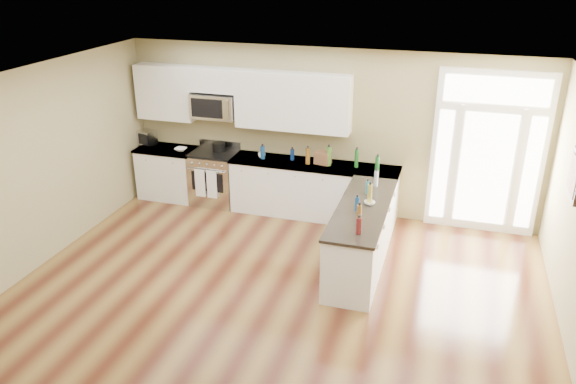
{
  "coord_description": "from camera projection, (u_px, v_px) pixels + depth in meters",
  "views": [
    {
      "loc": [
        1.99,
        -4.83,
        4.18
      ],
      "look_at": [
        -0.09,
        2.0,
        1.12
      ],
      "focal_mm": 35.0,
      "sensor_mm": 36.0,
      "label": 1
    }
  ],
  "objects": [
    {
      "name": "microwave",
      "position": [
        215.0,
        106.0,
        9.59
      ],
      "size": [
        0.78,
        0.41,
        0.42
      ],
      "color": "silver",
      "rests_on": "room_shell"
    },
    {
      "name": "upper_cabinet_short",
      "position": [
        214.0,
        80.0,
        9.45
      ],
      "size": [
        0.82,
        0.33,
        0.4
      ],
      "primitive_type": "cube",
      "color": "white",
      "rests_on": "room_shell"
    },
    {
      "name": "cardboard_box",
      "position": [
        323.0,
        158.0,
        9.29
      ],
      "size": [
        0.28,
        0.23,
        0.21
      ],
      "primitive_type": "cube",
      "rotation": [
        0.0,
        0.0,
        -0.19
      ],
      "color": "brown",
      "rests_on": "back_cabinet_right"
    },
    {
      "name": "kitchen_range",
      "position": [
        215.0,
        178.0,
        10.0
      ],
      "size": [
        0.79,
        0.7,
        1.08
      ],
      "color": "silver",
      "rests_on": "ground"
    },
    {
      "name": "upper_cabinet_left",
      "position": [
        166.0,
        92.0,
        9.81
      ],
      "size": [
        1.04,
        0.33,
        0.95
      ],
      "primitive_type": "cube",
      "color": "white",
      "rests_on": "room_shell"
    },
    {
      "name": "back_cabinet_right",
      "position": [
        313.0,
        191.0,
        9.53
      ],
      "size": [
        2.85,
        0.66,
        0.94
      ],
      "color": "white",
      "rests_on": "ground"
    },
    {
      "name": "cup_counter",
      "position": [
        262.0,
        155.0,
        9.58
      ],
      "size": [
        0.14,
        0.14,
        0.1
      ],
      "primitive_type": "imported",
      "rotation": [
        0.0,
        0.0,
        0.16
      ],
      "color": "white",
      "rests_on": "back_cabinet_right"
    },
    {
      "name": "toaster_oven",
      "position": [
        147.0,
        137.0,
        10.23
      ],
      "size": [
        0.36,
        0.32,
        0.26
      ],
      "primitive_type": "cube",
      "rotation": [
        0.0,
        0.0,
        -0.31
      ],
      "color": "silver",
      "rests_on": "back_cabinet_left"
    },
    {
      "name": "upper_cabinet_right",
      "position": [
        293.0,
        102.0,
        9.19
      ],
      "size": [
        1.94,
        0.33,
        0.95
      ],
      "primitive_type": "cube",
      "color": "white",
      "rests_on": "room_shell"
    },
    {
      "name": "room_shell",
      "position": [
        240.0,
        214.0,
        5.75
      ],
      "size": [
        8.0,
        8.0,
        8.0
      ],
      "color": "#9A8F62",
      "rests_on": "ground"
    },
    {
      "name": "bowl_peninsula",
      "position": [
        369.0,
        203.0,
        7.81
      ],
      "size": [
        0.16,
        0.16,
        0.05
      ],
      "primitive_type": "imported",
      "rotation": [
        0.0,
        0.0,
        0.08
      ],
      "color": "white",
      "rests_on": "peninsula_cabinet"
    },
    {
      "name": "peninsula_cabinet",
      "position": [
        361.0,
        238.0,
        7.97
      ],
      "size": [
        0.69,
        2.32,
        0.94
      ],
      "color": "white",
      "rests_on": "ground"
    },
    {
      "name": "wall_art_near",
      "position": [
        575.0,
        176.0,
        6.76
      ],
      "size": [
        0.05,
        0.58,
        0.58
      ],
      "color": "black",
      "rests_on": "room_shell"
    },
    {
      "name": "bowl_left",
      "position": [
        181.0,
        149.0,
        9.92
      ],
      "size": [
        0.21,
        0.21,
        0.05
      ],
      "primitive_type": "imported",
      "rotation": [
        0.0,
        0.0,
        -0.0
      ],
      "color": "white",
      "rests_on": "back_cabinet_left"
    },
    {
      "name": "entry_door",
      "position": [
        487.0,
        154.0,
        8.7
      ],
      "size": [
        1.7,
        0.1,
        2.6
      ],
      "color": "white",
      "rests_on": "ground"
    },
    {
      "name": "counter_bottles",
      "position": [
        337.0,
        173.0,
        8.58
      ],
      "size": [
        2.14,
        2.43,
        0.32
      ],
      "color": "#19591E",
      "rests_on": "back_cabinet_right"
    },
    {
      "name": "stockpot",
      "position": [
        219.0,
        146.0,
        9.86
      ],
      "size": [
        0.29,
        0.29,
        0.17
      ],
      "primitive_type": "cylinder",
      "rotation": [
        0.0,
        0.0,
        0.39
      ],
      "color": "black",
      "rests_on": "kitchen_range"
    },
    {
      "name": "ground",
      "position": [
        245.0,
        349.0,
        6.42
      ],
      "size": [
        8.0,
        8.0,
        0.0
      ],
      "primitive_type": "plane",
      "color": "#492114"
    },
    {
      "name": "back_cabinet_left",
      "position": [
        170.0,
        174.0,
        10.26
      ],
      "size": [
        1.1,
        0.66,
        0.94
      ],
      "color": "white",
      "rests_on": "ground"
    }
  ]
}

